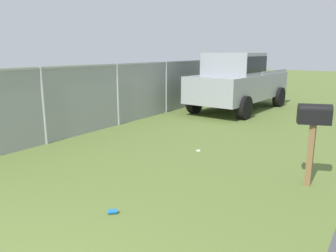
# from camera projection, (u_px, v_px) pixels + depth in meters

# --- Properties ---
(mailbox) EXTENTS (0.36, 0.53, 1.35)m
(mailbox) POSITION_uv_depth(u_px,v_px,m) (314.00, 121.00, 5.13)
(mailbox) COLOR brown
(mailbox) RESTS_ON ground
(pickup_truck) EXTENTS (4.97, 2.37, 2.09)m
(pickup_truck) POSITION_uv_depth(u_px,v_px,m) (238.00, 80.00, 11.99)
(pickup_truck) COLOR #93999E
(pickup_truck) RESTS_ON ground
(fence_section) EXTENTS (17.52, 0.07, 1.80)m
(fence_section) POSITION_uv_depth(u_px,v_px,m) (185.00, 83.00, 12.57)
(fence_section) COLOR #9EA3A8
(fence_section) RESTS_ON ground
(litter_wrapper_midfield_a) EXTENTS (0.15, 0.13, 0.01)m
(litter_wrapper_midfield_a) POSITION_uv_depth(u_px,v_px,m) (198.00, 150.00, 7.23)
(litter_wrapper_midfield_a) COLOR silver
(litter_wrapper_midfield_a) RESTS_ON ground
(litter_can_far_scatter) EXTENTS (0.13, 0.13, 0.07)m
(litter_can_far_scatter) POSITION_uv_depth(u_px,v_px,m) (113.00, 212.00, 4.41)
(litter_can_far_scatter) COLOR blue
(litter_can_far_scatter) RESTS_ON ground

